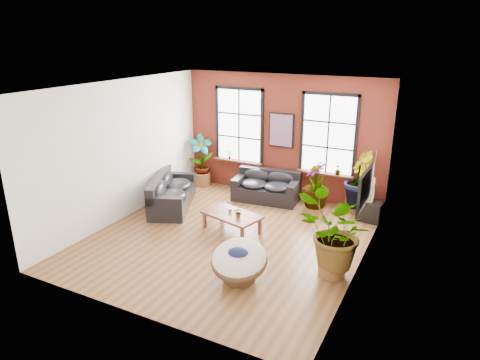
{
  "coord_description": "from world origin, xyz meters",
  "views": [
    {
      "loc": [
        4.34,
        -7.94,
        4.53
      ],
      "look_at": [
        0.0,
        0.6,
        1.25
      ],
      "focal_mm": 32.0,
      "sensor_mm": 36.0,
      "label": 1
    }
  ],
  "objects_px": {
    "coffee_table": "(232,216)",
    "sofa_left": "(170,193)",
    "sofa_back": "(267,187)",
    "papasan_chair": "(239,261)"
  },
  "relations": [
    {
      "from": "sofa_left",
      "to": "sofa_back",
      "type": "bearing_deg",
      "value": -76.06
    },
    {
      "from": "sofa_back",
      "to": "sofa_left",
      "type": "xyz_separation_m",
      "value": [
        -2.14,
        -1.68,
        0.02
      ]
    },
    {
      "from": "sofa_left",
      "to": "papasan_chair",
      "type": "distance_m",
      "value": 4.18
    },
    {
      "from": "sofa_left",
      "to": "papasan_chair",
      "type": "relative_size",
      "value": 1.87
    },
    {
      "from": "coffee_table",
      "to": "sofa_left",
      "type": "bearing_deg",
      "value": 179.9
    },
    {
      "from": "sofa_back",
      "to": "papasan_chair",
      "type": "bearing_deg",
      "value": -79.21
    },
    {
      "from": "coffee_table",
      "to": "papasan_chair",
      "type": "bearing_deg",
      "value": -43.58
    },
    {
      "from": "sofa_back",
      "to": "papasan_chair",
      "type": "distance_m",
      "value": 4.32
    },
    {
      "from": "coffee_table",
      "to": "papasan_chair",
      "type": "xyz_separation_m",
      "value": [
        1.15,
        -1.87,
        0.03
      ]
    },
    {
      "from": "sofa_back",
      "to": "papasan_chair",
      "type": "relative_size",
      "value": 1.48
    }
  ]
}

